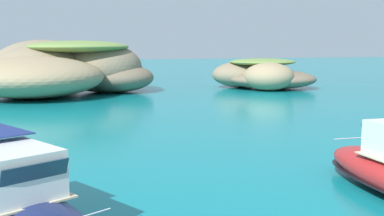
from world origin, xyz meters
name	(u,v)px	position (x,y,z in m)	size (l,w,h in m)	color
islet_large	(57,69)	(-6.23, 58.67, 3.10)	(25.95, 27.81, 6.98)	#756651
islet_small	(262,75)	(21.99, 55.71, 1.90)	(15.74, 14.39, 4.32)	#756651
motorboat_navy	(8,209)	(-10.32, 10.78, 1.06)	(7.61, 10.95, 3.33)	navy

